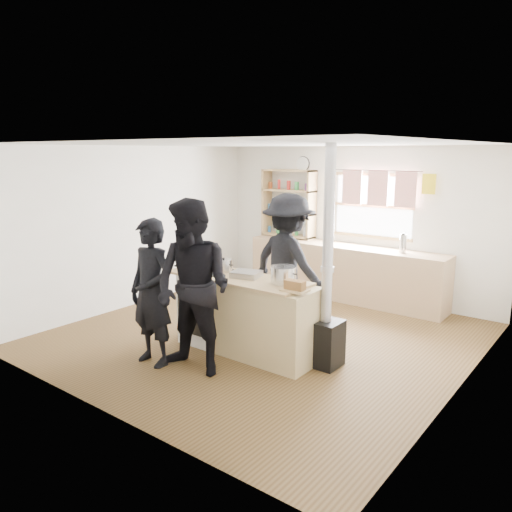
% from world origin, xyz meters
% --- Properties ---
extents(ground, '(5.00, 5.00, 0.01)m').
position_xyz_m(ground, '(0.00, 0.00, -0.01)').
color(ground, brown).
rests_on(ground, ground).
extents(back_counter, '(3.40, 0.55, 0.90)m').
position_xyz_m(back_counter, '(0.00, 2.22, 0.45)').
color(back_counter, tan).
rests_on(back_counter, ground).
extents(shelving_unit, '(1.00, 0.28, 1.20)m').
position_xyz_m(shelving_unit, '(-1.20, 2.34, 1.51)').
color(shelving_unit, tan).
rests_on(shelving_unit, back_counter).
extents(thermos, '(0.10, 0.10, 0.28)m').
position_xyz_m(thermos, '(0.98, 2.22, 1.04)').
color(thermos, silver).
rests_on(thermos, back_counter).
extents(cooking_island, '(1.97, 0.64, 0.93)m').
position_xyz_m(cooking_island, '(0.14, -0.55, 0.47)').
color(cooking_island, white).
rests_on(cooking_island, ground).
extents(skillet_greens, '(0.29, 0.29, 0.05)m').
position_xyz_m(skillet_greens, '(-0.63, -0.66, 0.96)').
color(skillet_greens, black).
rests_on(skillet_greens, cooking_island).
extents(roast_tray, '(0.39, 0.35, 0.07)m').
position_xyz_m(roast_tray, '(0.10, -0.50, 0.97)').
color(roast_tray, silver).
rests_on(roast_tray, cooking_island).
extents(stockpot_stove, '(0.22, 0.22, 0.18)m').
position_xyz_m(stockpot_stove, '(-0.29, -0.46, 1.01)').
color(stockpot_stove, silver).
rests_on(stockpot_stove, cooking_island).
extents(stockpot_counter, '(0.30, 0.30, 0.22)m').
position_xyz_m(stockpot_counter, '(0.63, -0.48, 1.03)').
color(stockpot_counter, silver).
rests_on(stockpot_counter, cooking_island).
extents(bread_board, '(0.29, 0.21, 0.12)m').
position_xyz_m(bread_board, '(0.91, -0.67, 0.98)').
color(bread_board, tan).
rests_on(bread_board, cooking_island).
extents(flue_heater, '(0.35, 0.35, 2.50)m').
position_xyz_m(flue_heater, '(1.10, -0.32, 0.64)').
color(flue_heater, black).
rests_on(flue_heater, ground).
extents(person_near_left, '(0.62, 0.41, 1.69)m').
position_xyz_m(person_near_left, '(-0.51, -1.46, 0.84)').
color(person_near_left, black).
rests_on(person_near_left, ground).
extents(person_near_right, '(1.01, 0.82, 1.93)m').
position_xyz_m(person_near_right, '(0.04, -1.34, 0.96)').
color(person_near_right, black).
rests_on(person_near_right, ground).
extents(person_far, '(1.32, 0.92, 1.87)m').
position_xyz_m(person_far, '(0.11, 0.39, 0.94)').
color(person_far, black).
rests_on(person_far, ground).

